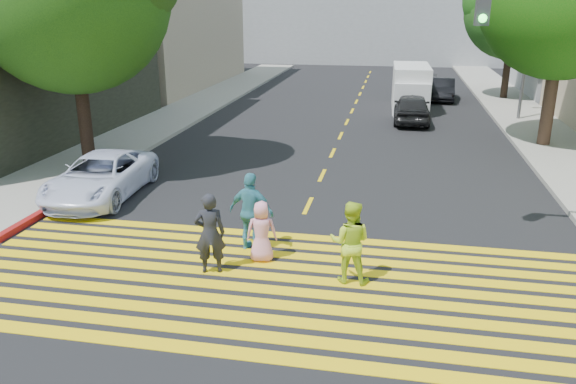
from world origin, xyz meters
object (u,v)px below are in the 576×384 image
(silver_car, at_px, (421,80))
(dark_car_parked, at_px, (442,89))
(tree_right_far, at_px, (516,5))
(pedestrian_man, at_px, (210,233))
(dark_car_near, at_px, (412,108))
(pedestrian_child, at_px, (262,231))
(pedestrian_extra, at_px, (251,212))
(pedestrian_woman, at_px, (350,242))
(white_van, at_px, (411,89))
(white_sedan, at_px, (101,176))

(silver_car, height_order, dark_car_parked, silver_car)
(tree_right_far, distance_m, dark_car_parked, 6.02)
(pedestrian_man, bearing_deg, dark_car_near, -122.33)
(pedestrian_man, height_order, dark_car_parked, pedestrian_man)
(pedestrian_child, distance_m, dark_car_parked, 23.86)
(tree_right_far, bearing_deg, pedestrian_child, -110.59)
(silver_car, bearing_deg, dark_car_parked, 105.12)
(tree_right_far, relative_size, pedestrian_extra, 4.32)
(tree_right_far, bearing_deg, dark_car_near, -125.19)
(dark_car_parked, bearing_deg, pedestrian_extra, -100.93)
(pedestrian_extra, xyz_separation_m, dark_car_parked, (5.72, 22.71, -0.29))
(pedestrian_woman, distance_m, dark_car_parked, 24.10)
(pedestrian_woman, bearing_deg, dark_car_parked, -95.20)
(dark_car_parked, bearing_deg, white_van, -114.89)
(tree_right_far, bearing_deg, silver_car, 147.23)
(silver_car, xyz_separation_m, dark_car_parked, (1.14, -3.81, -0.05))
(silver_car, relative_size, white_van, 0.95)
(pedestrian_man, distance_m, dark_car_parked, 24.81)
(tree_right_far, height_order, pedestrian_child, tree_right_far)
(pedestrian_woman, height_order, dark_car_near, pedestrian_woman)
(pedestrian_child, relative_size, pedestrian_extra, 0.75)
(pedestrian_man, xyz_separation_m, pedestrian_woman, (2.91, 0.14, -0.02))
(tree_right_far, xyz_separation_m, pedestrian_child, (-9.01, -23.98, -4.68))
(tree_right_far, distance_m, silver_car, 7.37)
(pedestrian_woman, height_order, dark_car_parked, pedestrian_woman)
(pedestrian_child, xyz_separation_m, white_van, (3.44, 19.67, 0.41))
(pedestrian_woman, height_order, white_sedan, pedestrian_woman)
(pedestrian_woman, distance_m, pedestrian_extra, 2.62)
(white_sedan, xyz_separation_m, white_van, (9.07, 16.36, 0.47))
(pedestrian_woman, bearing_deg, pedestrian_man, 5.60)
(pedestrian_child, bearing_deg, pedestrian_man, 29.64)
(white_sedan, bearing_deg, pedestrian_man, -43.93)
(tree_right_far, xyz_separation_m, dark_car_parked, (-3.65, -0.73, -4.74))
(pedestrian_woman, relative_size, white_van, 0.35)
(pedestrian_woman, xyz_separation_m, white_van, (1.46, 20.28, 0.23))
(pedestrian_child, xyz_separation_m, silver_car, (4.22, 27.06, -0.01))
(silver_car, bearing_deg, pedestrian_woman, 83.87)
(silver_car, bearing_deg, white_sedan, 65.97)
(white_sedan, bearing_deg, pedestrian_extra, -30.83)
(pedestrian_extra, bearing_deg, pedestrian_man, 77.37)
(dark_car_parked, bearing_deg, pedestrian_woman, -94.83)
(dark_car_near, bearing_deg, silver_car, -94.48)
(white_sedan, xyz_separation_m, silver_car, (9.84, 23.75, 0.05))
(pedestrian_man, distance_m, white_van, 20.89)
(white_sedan, bearing_deg, pedestrian_child, -33.56)
(dark_car_near, height_order, white_van, white_van)
(dark_car_near, bearing_deg, pedestrian_woman, 84.29)
(tree_right_far, relative_size, silver_car, 1.69)
(pedestrian_child, height_order, white_van, white_van)
(pedestrian_extra, height_order, dark_car_near, pedestrian_extra)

